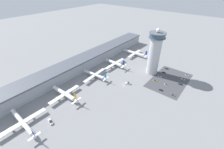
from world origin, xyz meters
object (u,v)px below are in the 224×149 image
(airplane_gate_alpha, at_px, (23,123))
(airplane_gate_charlie, at_px, (95,75))
(car_navy_sedan, at_px, (164,72))
(control_tower, at_px, (155,52))
(car_silver_sedan, at_px, (155,81))
(airplane_gate_echo, at_px, (135,53))
(car_red_hatchback, at_px, (160,76))
(service_truck_catering, at_px, (128,83))
(service_truck_baggage, at_px, (50,122))
(car_white_wagon, at_px, (167,69))
(car_black_suv, at_px, (166,85))
(car_blue_compact, at_px, (161,90))
(car_grey_coupe, at_px, (183,79))
(airplane_gate_delta, at_px, (115,63))
(car_yellow_taxi, at_px, (187,75))
(car_green_van, at_px, (173,95))
(airplane_gate_bravo, at_px, (65,94))
(service_truck_fuel, at_px, (150,65))
(car_maroon_suv, at_px, (180,84))

(airplane_gate_alpha, xyz_separation_m, airplane_gate_charlie, (92.97, 4.94, -0.14))
(airplane_gate_alpha, height_order, car_navy_sedan, airplane_gate_alpha)
(control_tower, xyz_separation_m, car_silver_sedan, (-16.04, -12.65, -29.15))
(car_silver_sedan, bearing_deg, airplane_gate_echo, 50.86)
(airplane_gate_alpha, height_order, car_red_hatchback, airplane_gate_alpha)
(service_truck_catering, xyz_separation_m, car_navy_sedan, (52.42, -23.55, -0.41))
(car_silver_sedan, bearing_deg, service_truck_baggage, 159.62)
(car_white_wagon, height_order, car_black_suv, car_black_suv)
(car_navy_sedan, relative_size, car_red_hatchback, 0.84)
(car_black_suv, bearing_deg, car_blue_compact, 178.15)
(service_truck_catering, height_order, car_grey_coupe, service_truck_catering)
(airplane_gate_delta, height_order, car_yellow_taxi, airplane_gate_delta)
(airplane_gate_alpha, distance_m, airplane_gate_charlie, 93.10)
(airplane_gate_echo, distance_m, car_navy_sedan, 63.07)
(control_tower, xyz_separation_m, car_blue_compact, (-28.76, -26.40, -29.07))
(car_white_wagon, bearing_deg, car_navy_sedan, -176.10)
(airplane_gate_charlie, distance_m, airplane_gate_delta, 39.91)
(car_grey_coupe, bearing_deg, car_red_hatchback, 115.46)
(service_truck_catering, distance_m, car_navy_sedan, 57.47)
(airplane_gate_delta, distance_m, car_green_van, 90.09)
(car_white_wagon, bearing_deg, service_truck_baggage, 164.31)
(service_truck_catering, height_order, car_yellow_taxi, service_truck_catering)
(airplane_gate_echo, distance_m, car_grey_coupe, 87.78)
(car_blue_compact, relative_size, car_navy_sedan, 0.99)
(airplane_gate_bravo, height_order, car_white_wagon, airplane_gate_bravo)
(airplane_gate_delta, relative_size, service_truck_fuel, 5.26)
(car_maroon_suv, relative_size, car_navy_sedan, 1.17)
(airplane_gate_alpha, xyz_separation_m, car_white_wagon, (172.55, -58.34, -3.78))
(airplane_gate_charlie, distance_m, car_navy_sedan, 93.09)
(car_blue_compact, bearing_deg, car_grey_coupe, -18.58)
(airplane_gate_delta, distance_m, service_truck_catering, 46.59)
(airplane_gate_alpha, distance_m, car_maroon_suv, 170.22)
(service_truck_catering, height_order, car_red_hatchback, service_truck_catering)
(service_truck_fuel, relative_size, car_navy_sedan, 1.91)
(car_blue_compact, bearing_deg, airplane_gate_echo, 50.14)
(car_green_van, bearing_deg, airplane_gate_charlie, 107.34)
(airplane_gate_bravo, bearing_deg, car_grey_coupe, -37.69)
(car_navy_sedan, relative_size, car_yellow_taxi, 0.91)
(car_blue_compact, bearing_deg, airplane_gate_alpha, 149.36)
(car_maroon_suv, distance_m, car_navy_sedan, 29.48)
(car_grey_coupe, bearing_deg, car_green_van, -178.88)
(control_tower, relative_size, car_silver_sedan, 12.56)
(service_truck_catering, bearing_deg, service_truck_fuel, 0.85)
(airplane_gate_charlie, distance_m, car_blue_compact, 82.15)
(car_grey_coupe, bearing_deg, car_silver_sedan, 133.96)
(airplane_gate_delta, xyz_separation_m, service_truck_fuel, (35.42, -38.30, -3.87))
(service_truck_catering, relative_size, car_red_hatchback, 1.47)
(airplane_gate_echo, distance_m, car_black_suv, 86.46)
(service_truck_catering, distance_m, car_silver_sedan, 34.72)
(control_tower, xyz_separation_m, car_yellow_taxi, (22.31, -40.26, -29.09))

